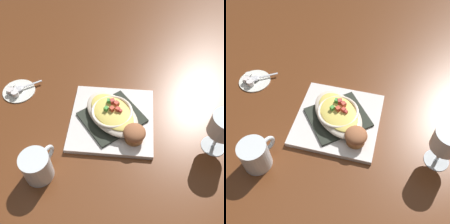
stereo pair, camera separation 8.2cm
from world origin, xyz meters
TOP-DOWN VIEW (x-y plane):
  - ground_plane at (0.00, 0.00)m, footprint 2.60×2.60m
  - square_plate at (0.00, 0.00)m, footprint 0.27×0.27m
  - folded_napkin at (0.00, 0.00)m, footprint 0.23×0.23m
  - gratin_dish at (-0.00, 0.00)m, footprint 0.24×0.23m
  - muffin at (0.08, 0.07)m, footprint 0.07×0.07m
  - coffee_mug at (0.19, -0.19)m, footprint 0.11×0.08m
  - stemmed_glass at (0.08, 0.31)m, footprint 0.08×0.08m
  - creamer_saucer at (-0.12, -0.33)m, footprint 0.11×0.11m
  - spoon at (-0.12, -0.33)m, footprint 0.07×0.10m
  - creamer_cup_0 at (-0.12, -0.36)m, footprint 0.02×0.02m
  - creamer_cup_1 at (-0.10, -0.35)m, footprint 0.02×0.02m
  - creamer_cup_2 at (-0.09, -0.34)m, footprint 0.02×0.02m

SIDE VIEW (x-z plane):
  - ground_plane at x=0.00m, z-range 0.00..0.00m
  - creamer_saucer at x=-0.12m, z-range 0.00..0.01m
  - square_plate at x=0.00m, z-range 0.00..0.02m
  - spoon at x=-0.12m, z-range 0.01..0.02m
  - creamer_cup_0 at x=-0.12m, z-range 0.01..0.02m
  - creamer_cup_1 at x=-0.10m, z-range 0.01..0.02m
  - creamer_cup_2 at x=-0.09m, z-range 0.01..0.02m
  - folded_napkin at x=0.00m, z-range 0.02..0.02m
  - coffee_mug at x=0.19m, z-range 0.00..0.08m
  - muffin at x=0.08m, z-range 0.02..0.07m
  - gratin_dish at x=0.00m, z-range 0.02..0.06m
  - stemmed_glass at x=0.08m, z-range 0.03..0.17m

